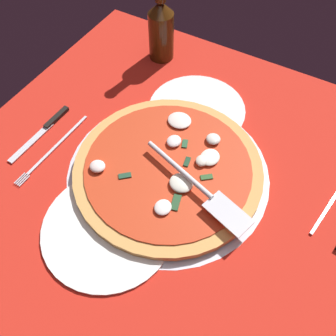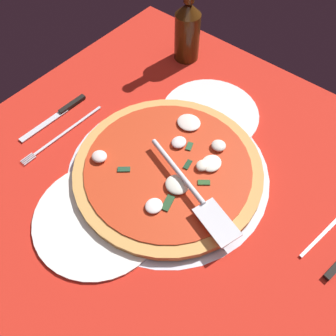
# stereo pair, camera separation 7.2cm
# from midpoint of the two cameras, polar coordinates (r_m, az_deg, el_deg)

# --- Properties ---
(ground_plane) EXTENTS (0.92, 0.92, 0.01)m
(ground_plane) POSITION_cam_midpoint_polar(r_m,az_deg,el_deg) (0.72, -1.90, -3.62)
(ground_plane) COLOR red
(pizza_pan) EXTENTS (0.41, 0.41, 0.01)m
(pizza_pan) POSITION_cam_midpoint_polar(r_m,az_deg,el_deg) (0.74, -2.81, -0.84)
(pizza_pan) COLOR silver
(pizza_pan) RESTS_ON ground_plane
(dinner_plate_left) EXTENTS (0.25, 0.25, 0.01)m
(dinner_plate_left) POSITION_cam_midpoint_polar(r_m,az_deg,el_deg) (0.69, -12.43, -9.49)
(dinner_plate_left) COLOR white
(dinner_plate_left) RESTS_ON ground_plane
(dinner_plate_right) EXTENTS (0.22, 0.22, 0.01)m
(dinner_plate_right) POSITION_cam_midpoint_polar(r_m,az_deg,el_deg) (0.85, 2.13, 9.13)
(dinner_plate_right) COLOR white
(dinner_plate_right) RESTS_ON ground_plane
(pizza) EXTENTS (0.38, 0.38, 0.03)m
(pizza) POSITION_cam_midpoint_polar(r_m,az_deg,el_deg) (0.73, -2.76, -0.18)
(pizza) COLOR tan
(pizza) RESTS_ON pizza_pan
(pizza_server) EXTENTS (0.11, 0.26, 0.01)m
(pizza_server) POSITION_cam_midpoint_polar(r_m,az_deg,el_deg) (0.67, 1.62, -3.09)
(pizza_server) COLOR silver
(pizza_server) RESTS_ON pizza
(place_setting_far) EXTENTS (0.22, 0.12, 0.01)m
(place_setting_far) POSITION_cam_midpoint_polar(r_m,az_deg,el_deg) (0.84, -20.65, 4.15)
(place_setting_far) COLOR white
(place_setting_far) RESTS_ON ground_plane
(beer_bottle) EXTENTS (0.06, 0.06, 0.23)m
(beer_bottle) POSITION_cam_midpoint_polar(r_m,az_deg,el_deg) (0.95, -3.45, 21.11)
(beer_bottle) COLOR #3D220A
(beer_bottle) RESTS_ON ground_plane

